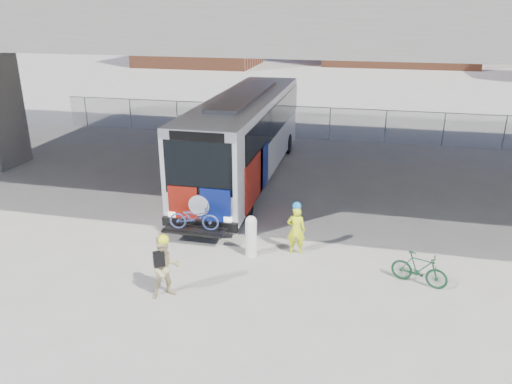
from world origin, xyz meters
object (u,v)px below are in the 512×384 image
(bollard, at_px, (251,235))
(cyclist_hivis, at_px, (296,229))
(bike_parked, at_px, (419,269))
(bus, at_px, (245,131))
(cyclist_tan, at_px, (165,268))

(bollard, bearing_deg, cyclist_hivis, 21.65)
(bollard, height_order, bike_parked, bollard)
(bike_parked, bearing_deg, bollard, 102.67)
(cyclist_hivis, height_order, bike_parked, cyclist_hivis)
(bollard, distance_m, bike_parked, 4.86)
(bus, relative_size, bike_parked, 8.43)
(bus, distance_m, bike_parked, 10.28)
(bollard, bearing_deg, cyclist_tan, -121.25)
(bollard, bearing_deg, bike_parked, -6.59)
(bus, height_order, bollard, bus)
(cyclist_tan, bearing_deg, bike_parked, -15.23)
(bus, relative_size, bollard, 9.84)
(bus, bearing_deg, cyclist_hivis, -63.60)
(cyclist_tan, height_order, bike_parked, cyclist_tan)
(bus, bearing_deg, cyclist_tan, -88.07)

